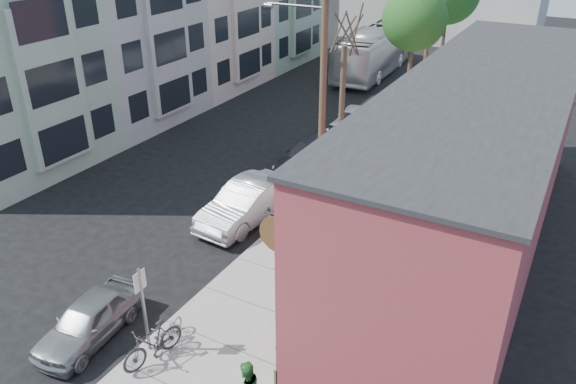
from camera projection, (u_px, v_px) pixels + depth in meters
The scene contains 23 objects.
ground at pixel (194, 247), 21.43m from camera, with size 120.00×120.00×0.00m, color black.
sidewalk at pixel (395, 163), 28.16m from camera, with size 4.50×58.00×0.15m, color #A49F97.
cafe_building at pixel (475, 168), 19.98m from camera, with size 6.60×20.20×6.61m.
apartment_row at pixel (173, 32), 35.36m from camera, with size 6.30×32.00×9.00m.
sign_post at pixel (143, 302), 15.55m from camera, with size 0.07×0.45×2.80m.
parking_meter_near at pixel (269, 217), 21.48m from camera, with size 0.14×0.14×1.24m.
parking_meter_far at pixel (343, 153), 26.99m from camera, with size 0.14×0.14×1.24m.
utility_pole_near at pixel (322, 78), 22.62m from camera, with size 3.57×0.28×10.00m.
utility_pole_far at pixel (430, 19), 34.57m from camera, with size 1.80×0.28×10.00m.
tree_bare at pixel (341, 120), 24.33m from camera, with size 0.24×0.24×6.39m.
tree_leafy_mid at pixel (414, 19), 30.52m from camera, with size 3.54×3.54×7.75m.
patio_chair_a at pixel (325, 305), 17.41m from camera, with size 0.50×0.50×0.88m, color #0F3925, non-canonical shape.
patio_chair_b at pixel (287, 347), 15.75m from camera, with size 0.50×0.50×0.88m, color #0F3925, non-canonical shape.
patron_grey at pixel (322, 280), 17.97m from camera, with size 0.58×0.38×1.58m, color #929398.
cyclist at pixel (319, 218), 21.19m from camera, with size 1.24×0.71×1.91m, color maroon.
cyclist_bike at pixel (318, 230), 21.43m from camera, with size 0.58×1.67×0.88m, color black.
parked_bike_a at pixel (153, 343), 15.66m from camera, with size 0.56×1.99×1.20m, color #232225.
parked_bike_b at pixel (168, 332), 16.32m from camera, with size 0.55×1.57×0.82m, color gray.
car_0 at pixel (89, 320), 16.69m from camera, with size 1.53×3.79×1.29m, color gray.
car_1 at pixel (247, 202), 22.89m from camera, with size 1.76×5.04×1.66m, color silver.
car_2 at pixel (311, 156), 27.29m from camera, with size 2.13×5.25×1.52m, color black.
car_3 at pixel (355, 123), 31.69m from camera, with size 2.27×4.92×1.37m, color #B3B6BC.
bus at pixel (376, 50), 42.97m from camera, with size 2.86×12.21×3.40m, color silver.
Camera 1 is at (11.85, -14.15, 11.66)m, focal length 35.00 mm.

